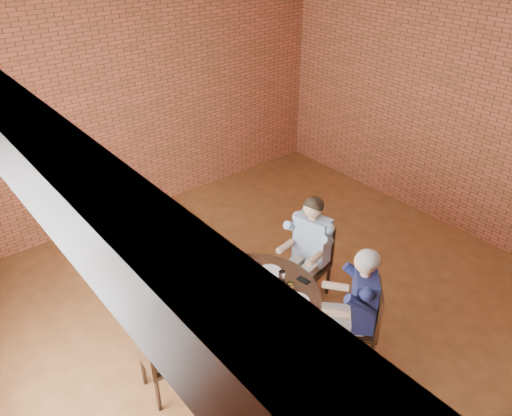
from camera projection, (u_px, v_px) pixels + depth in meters
floor at (298, 333)px, 5.52m from camera, size 7.00×7.00×0.00m
ceiling at (317, 7)px, 3.75m from camera, size 7.00×7.00×0.00m
wall_back at (131, 102)px, 6.95m from camera, size 7.00×0.00×7.00m
wall_right at (489, 120)px, 6.39m from camera, size 0.00×7.00×7.00m
dining_table at (253, 310)px, 5.07m from camera, size 1.35×1.35×0.75m
chair_a at (312, 258)px, 5.85m from camera, size 0.52×0.52×0.94m
diner_a at (309, 250)px, 5.71m from camera, size 0.76×0.67×1.34m
chair_b at (175, 267)px, 5.69m from camera, size 0.53×0.53×0.96m
diner_b at (180, 258)px, 5.55m from camera, size 0.68×0.78×1.38m
chair_c at (156, 355)px, 4.59m from camera, size 0.47×0.47×0.93m
diner_c at (163, 339)px, 4.55m from camera, size 0.70×0.59×1.32m
chair_d at (256, 405)px, 4.14m from camera, size 0.58×0.58×0.92m
diner_d at (256, 385)px, 4.13m from camera, size 0.79×0.81×1.30m
chair_e at (363, 320)px, 4.96m from camera, size 0.62×0.62×0.95m
diner_e at (356, 307)px, 4.89m from camera, size 0.85×0.85×1.35m
plate_a at (270, 272)px, 5.23m from camera, size 0.26×0.26×0.01m
plate_b at (221, 280)px, 5.13m from camera, size 0.26×0.26×0.01m
plate_c at (210, 312)px, 4.72m from camera, size 0.26×0.26×0.01m
plate_d at (296, 301)px, 4.85m from camera, size 0.26×0.26×0.01m
glass_a at (282, 277)px, 5.06m from camera, size 0.07×0.07×0.14m
glass_b at (253, 271)px, 5.15m from camera, size 0.07×0.07×0.14m
glass_c at (224, 277)px, 5.07m from camera, size 0.07×0.07×0.14m
glass_d at (229, 294)px, 4.84m from camera, size 0.07×0.07×0.14m
glass_e at (241, 308)px, 4.68m from camera, size 0.07×0.07×0.14m
glass_f at (270, 310)px, 4.65m from camera, size 0.07×0.07×0.14m
glass_g at (268, 298)px, 4.79m from camera, size 0.07×0.07×0.14m
glass_h at (290, 288)px, 4.92m from camera, size 0.07×0.07×0.14m
smartphone at (304, 280)px, 5.12m from camera, size 0.09×0.15×0.01m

